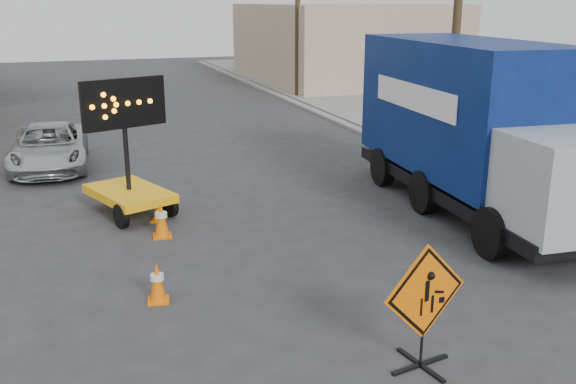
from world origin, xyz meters
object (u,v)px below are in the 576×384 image
arrow_board (129,185)px  box_truck (473,136)px  construction_sign (424,304)px  pickup_truck (49,147)px

arrow_board → box_truck: (7.71, -2.29, 1.08)m
construction_sign → pickup_truck: 14.09m
box_truck → construction_sign: bearing=-124.9°
arrow_board → construction_sign: bearing=-90.4°
pickup_truck → arrow_board: bearing=-68.1°
construction_sign → pickup_truck: (-4.88, 13.21, -0.30)m
arrow_board → pickup_truck: size_ratio=0.69×
construction_sign → box_truck: (4.63, 5.73, 0.84)m
pickup_truck → construction_sign: bearing=-66.9°
arrow_board → pickup_truck: bearing=87.7°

